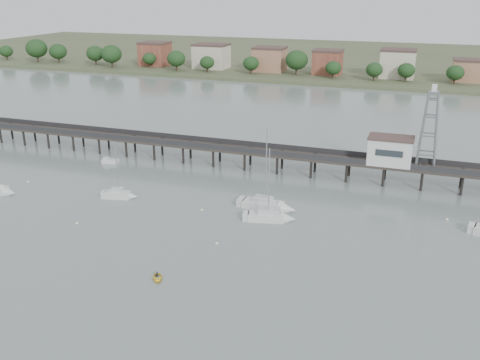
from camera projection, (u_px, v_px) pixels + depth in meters
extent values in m
plane|color=slate|center=(101.00, 338.00, 57.91)|extent=(500.00, 500.00, 0.00)
cube|color=#2D2823|center=(264.00, 152.00, 109.79)|extent=(150.00, 5.00, 0.50)
cube|color=#333335|center=(260.00, 152.00, 107.39)|extent=(150.00, 0.12, 1.10)
cube|color=#333335|center=(267.00, 145.00, 111.64)|extent=(150.00, 0.12, 1.10)
cylinder|color=black|center=(261.00, 164.00, 108.78)|extent=(0.50, 0.50, 4.40)
cylinder|color=black|center=(266.00, 159.00, 112.14)|extent=(0.50, 0.50, 4.40)
cube|color=silver|center=(390.00, 151.00, 101.04)|extent=(8.00, 5.00, 5.00)
cube|color=#4C3833|center=(391.00, 138.00, 100.14)|extent=(8.40, 5.40, 0.30)
cube|color=slate|center=(434.00, 92.00, 95.02)|extent=(1.80, 1.80, 0.30)
cube|color=silver|center=(434.00, 88.00, 94.77)|extent=(0.90, 0.90, 1.20)
cube|color=silver|center=(117.00, 196.00, 95.90)|extent=(4.76, 2.73, 1.65)
cone|color=silver|center=(133.00, 196.00, 95.62)|extent=(2.22, 2.13, 1.74)
cube|color=silver|center=(117.00, 190.00, 95.49)|extent=(2.26, 1.82, 0.75)
cylinder|color=#A5A8AA|center=(117.00, 169.00, 94.14)|extent=(0.18, 0.18, 8.41)
cylinder|color=#A5A8AA|center=(113.00, 187.00, 95.38)|extent=(2.57, 0.72, 0.12)
cube|color=silver|center=(266.00, 218.00, 86.77)|extent=(6.20, 3.56, 1.65)
cone|color=silver|center=(288.00, 219.00, 86.41)|extent=(2.89, 2.77, 2.27)
cube|color=silver|center=(266.00, 211.00, 86.36)|extent=(2.94, 2.37, 0.75)
cylinder|color=#A5A8AA|center=(269.00, 182.00, 84.57)|extent=(0.18, 0.18, 10.93)
cylinder|color=#A5A8AA|center=(260.00, 208.00, 86.27)|extent=(3.33, 0.91, 0.12)
cone|color=silver|center=(9.00, 193.00, 97.40)|extent=(2.85, 2.67, 2.58)
cube|color=silver|center=(263.00, 206.00, 91.60)|extent=(7.11, 2.97, 1.65)
cone|color=silver|center=(287.00, 209.00, 90.09)|extent=(3.02, 2.83, 2.73)
cube|color=silver|center=(263.00, 199.00, 91.19)|extent=(3.19, 2.29, 0.75)
cylinder|color=#A5A8AA|center=(266.00, 165.00, 88.89)|extent=(0.18, 0.18, 13.16)
cylinder|color=#A5A8AA|center=(257.00, 195.00, 91.41)|extent=(4.10, 0.26, 0.12)
cube|color=silver|center=(111.00, 162.00, 114.94)|extent=(3.82, 2.11, 1.01)
cube|color=silver|center=(107.00, 159.00, 114.86)|extent=(1.40, 1.40, 0.60)
imported|color=yellow|center=(157.00, 280.00, 69.47)|extent=(1.83, 1.35, 2.53)
imported|color=black|center=(157.00, 280.00, 69.47)|extent=(0.64, 1.03, 0.23)
ellipsoid|color=beige|center=(77.00, 223.00, 85.78)|extent=(0.56, 0.56, 0.39)
ellipsoid|color=beige|center=(28.00, 182.00, 103.92)|extent=(0.56, 0.56, 0.39)
ellipsoid|color=beige|center=(447.00, 219.00, 87.22)|extent=(0.56, 0.56, 0.39)
ellipsoid|color=beige|center=(202.00, 210.00, 90.85)|extent=(0.56, 0.56, 0.39)
ellipsoid|color=beige|center=(217.00, 243.00, 79.08)|extent=(0.56, 0.56, 0.39)
cube|color=#475133|center=(369.00, 59.00, 274.83)|extent=(500.00, 170.00, 1.40)
cube|color=brown|center=(155.00, 55.00, 246.21)|extent=(13.00, 10.50, 9.00)
cube|color=brown|center=(211.00, 58.00, 237.47)|extent=(13.00, 10.50, 9.00)
cube|color=brown|center=(270.00, 61.00, 229.04)|extent=(13.00, 10.50, 9.00)
cube|color=brown|center=(327.00, 63.00, 221.23)|extent=(13.00, 10.50, 9.00)
cube|color=brown|center=(397.00, 66.00, 212.49)|extent=(13.00, 10.50, 9.00)
cube|color=brown|center=(470.00, 70.00, 204.06)|extent=(13.00, 10.50, 9.00)
ellipsoid|color=black|center=(84.00, 55.00, 244.84)|extent=(8.00, 8.00, 6.80)
ellipsoid|color=black|center=(347.00, 68.00, 207.37)|extent=(8.00, 8.00, 6.80)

